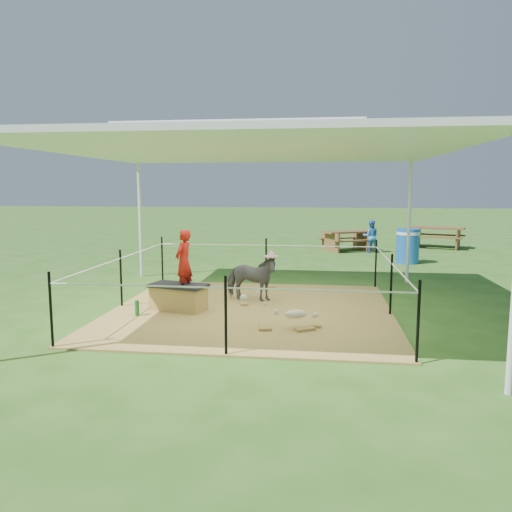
# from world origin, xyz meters

# --- Properties ---
(ground) EXTENTS (90.00, 90.00, 0.00)m
(ground) POSITION_xyz_m (0.00, 0.00, 0.00)
(ground) COLOR #2D5919
(ground) RESTS_ON ground
(hay_patch) EXTENTS (4.60, 4.60, 0.03)m
(hay_patch) POSITION_xyz_m (0.00, 0.00, 0.01)
(hay_patch) COLOR brown
(hay_patch) RESTS_ON ground
(canopy_tent) EXTENTS (6.30, 6.30, 2.90)m
(canopy_tent) POSITION_xyz_m (0.00, 0.00, 2.69)
(canopy_tent) COLOR silver
(canopy_tent) RESTS_ON ground
(rope_fence) EXTENTS (4.54, 4.54, 1.00)m
(rope_fence) POSITION_xyz_m (0.00, -0.00, 0.64)
(rope_fence) COLOR black
(rope_fence) RESTS_ON ground
(straw_bale) EXTENTS (0.95, 0.64, 0.39)m
(straw_bale) POSITION_xyz_m (-1.19, -0.17, 0.22)
(straw_bale) COLOR #B19240
(straw_bale) RESTS_ON hay_patch
(dark_cloth) EXTENTS (1.02, 0.70, 0.05)m
(dark_cloth) POSITION_xyz_m (-1.19, -0.17, 0.44)
(dark_cloth) COLOR black
(dark_cloth) RESTS_ON straw_bale
(woman) EXTENTS (0.34, 0.43, 1.05)m
(woman) POSITION_xyz_m (-1.09, -0.17, 0.94)
(woman) COLOR #B51911
(woman) RESTS_ON straw_bale
(green_bottle) EXTENTS (0.08, 0.08, 0.24)m
(green_bottle) POSITION_xyz_m (-1.74, -0.62, 0.15)
(green_bottle) COLOR #166524
(green_bottle) RESTS_ON hay_patch
(pony) EXTENTS (1.03, 0.60, 0.82)m
(pony) POSITION_xyz_m (-0.10, 0.67, 0.44)
(pony) COLOR #47464B
(pony) RESTS_ON hay_patch
(pink_hat) EXTENTS (0.26, 0.26, 0.12)m
(pink_hat) POSITION_xyz_m (-0.10, 0.67, 0.91)
(pink_hat) COLOR pink
(pink_hat) RESTS_ON pony
(foal) EXTENTS (1.00, 0.73, 0.50)m
(foal) POSITION_xyz_m (0.78, -1.05, 0.28)
(foal) COLOR beige
(foal) RESTS_ON hay_patch
(trash_barrel) EXTENTS (0.79, 0.79, 0.94)m
(trash_barrel) POSITION_xyz_m (3.48, 5.87, 0.47)
(trash_barrel) COLOR #1756AE
(trash_barrel) RESTS_ON ground
(picnic_table_near) EXTENTS (1.89, 1.71, 0.64)m
(picnic_table_near) POSITION_xyz_m (1.98, 8.45, 0.32)
(picnic_table_near) COLOR #512D1B
(picnic_table_near) RESTS_ON ground
(picnic_table_far) EXTENTS (2.03, 1.74, 0.71)m
(picnic_table_far) POSITION_xyz_m (5.10, 9.66, 0.36)
(picnic_table_far) COLOR #56361D
(picnic_table_far) RESTS_ON ground
(distant_person) EXTENTS (0.51, 0.39, 1.03)m
(distant_person) POSITION_xyz_m (2.71, 8.06, 0.52)
(distant_person) COLOR #377CD1
(distant_person) RESTS_ON ground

